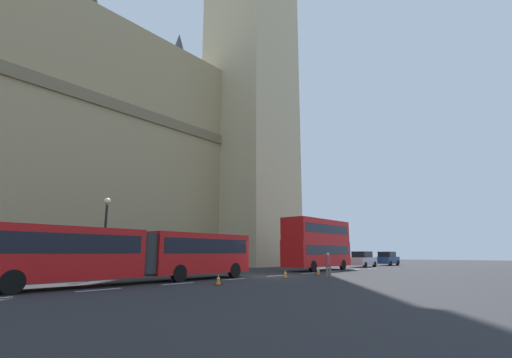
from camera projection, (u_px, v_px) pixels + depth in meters
name	position (u px, v px, depth m)	size (l,w,h in m)	color
ground_plane	(270.00, 276.00, 26.92)	(160.00, 160.00, 0.00)	#262628
lane_centre_marking	(276.00, 276.00, 27.50)	(39.00, 0.16, 0.01)	silver
articulated_bus	(139.00, 252.00, 21.09)	(16.39, 2.54, 2.90)	red
double_decker_bus	(318.00, 242.00, 36.71)	(9.34, 2.54, 4.90)	red
sedan_lead	(363.00, 259.00, 45.13)	(4.40, 1.86, 1.85)	#B7B7BC
sedan_trailing	(388.00, 259.00, 51.01)	(4.40, 1.86, 1.85)	navy
traffic_cone_west	(218.00, 279.00, 19.74)	(0.36, 0.36, 0.58)	black
traffic_cone_middle	(285.00, 274.00, 25.07)	(0.36, 0.36, 0.58)	black
traffic_cone_east	(318.00, 271.00, 28.77)	(0.36, 0.36, 0.58)	black
street_lamp	(105.00, 231.00, 24.38)	(0.44, 0.44, 5.27)	black
pedestrian_near_cones	(328.00, 264.00, 25.36)	(0.45, 0.45, 1.69)	#726651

